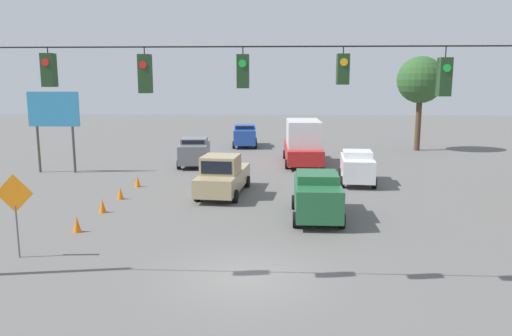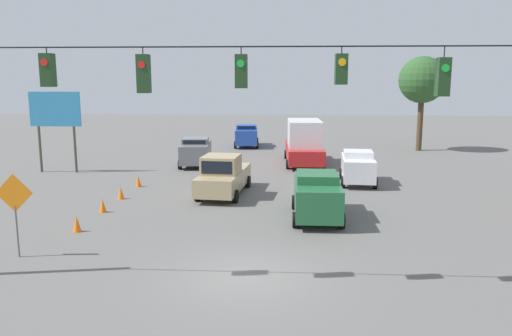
{
  "view_description": "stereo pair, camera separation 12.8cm",
  "coord_description": "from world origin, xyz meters",
  "px_view_note": "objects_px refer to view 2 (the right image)",
  "views": [
    {
      "loc": [
        -1.03,
        14.29,
        5.9
      ],
      "look_at": [
        0.03,
        -6.98,
        2.11
      ],
      "focal_mm": 35.0,
      "sensor_mm": 36.0,
      "label": 1
    },
    {
      "loc": [
        -1.15,
        14.28,
        5.9
      ],
      "look_at": [
        0.03,
        -6.98,
        2.11
      ],
      "focal_mm": 35.0,
      "sensor_mm": 36.0,
      "label": 2
    }
  ],
  "objects_px": {
    "sedan_grey_withflow_far": "(196,151)",
    "pickup_truck_tan_withflow_mid": "(223,176)",
    "sedan_white_oncoming_far": "(358,167)",
    "roadside_billboard": "(55,115)",
    "overhead_signal_span": "(241,118)",
    "traffic_cone_second": "(103,205)",
    "traffic_cone_third": "(121,193)",
    "work_zone_sign": "(14,199)",
    "traffic_cone_fourth": "(138,181)",
    "tree_horizon_left": "(422,81)",
    "traffic_cone_nearest": "(77,224)",
    "box_truck_red_oncoming_deep": "(304,143)",
    "sedan_green_crossing_near": "(317,194)",
    "sedan_blue_withflow_deep": "(247,135)"
  },
  "relations": [
    {
      "from": "sedan_green_crossing_near",
      "to": "sedan_blue_withflow_deep",
      "type": "relative_size",
      "value": 1.01
    },
    {
      "from": "traffic_cone_fourth",
      "to": "traffic_cone_nearest",
      "type": "bearing_deg",
      "value": 89.97
    },
    {
      "from": "sedan_grey_withflow_far",
      "to": "tree_horizon_left",
      "type": "height_order",
      "value": "tree_horizon_left"
    },
    {
      "from": "pickup_truck_tan_withflow_mid",
      "to": "sedan_grey_withflow_far",
      "type": "xyz_separation_m",
      "value": [
        2.96,
        -8.65,
        0.03
      ]
    },
    {
      "from": "sedan_white_oncoming_far",
      "to": "traffic_cone_third",
      "type": "distance_m",
      "value": 13.14
    },
    {
      "from": "pickup_truck_tan_withflow_mid",
      "to": "sedan_white_oncoming_far",
      "type": "distance_m",
      "value": 7.99
    },
    {
      "from": "traffic_cone_nearest",
      "to": "traffic_cone_third",
      "type": "distance_m",
      "value": 5.45
    },
    {
      "from": "work_zone_sign",
      "to": "traffic_cone_third",
      "type": "bearing_deg",
      "value": -95.32
    },
    {
      "from": "sedan_white_oncoming_far",
      "to": "roadside_billboard",
      "type": "relative_size",
      "value": 0.77
    },
    {
      "from": "sedan_green_crossing_near",
      "to": "traffic_cone_second",
      "type": "xyz_separation_m",
      "value": [
        9.54,
        -0.4,
        -0.72
      ]
    },
    {
      "from": "sedan_blue_withflow_deep",
      "to": "traffic_cone_nearest",
      "type": "distance_m",
      "value": 26.05
    },
    {
      "from": "traffic_cone_fourth",
      "to": "tree_horizon_left",
      "type": "relative_size",
      "value": 0.08
    },
    {
      "from": "roadside_billboard",
      "to": "sedan_blue_withflow_deep",
      "type": "bearing_deg",
      "value": -130.35
    },
    {
      "from": "pickup_truck_tan_withflow_mid",
      "to": "traffic_cone_third",
      "type": "height_order",
      "value": "pickup_truck_tan_withflow_mid"
    },
    {
      "from": "roadside_billboard",
      "to": "traffic_cone_nearest",
      "type": "bearing_deg",
      "value": 117.16
    },
    {
      "from": "pickup_truck_tan_withflow_mid",
      "to": "traffic_cone_third",
      "type": "bearing_deg",
      "value": 14.29
    },
    {
      "from": "box_truck_red_oncoming_deep",
      "to": "traffic_cone_nearest",
      "type": "xyz_separation_m",
      "value": [
        9.51,
        16.5,
        -1.21
      ]
    },
    {
      "from": "pickup_truck_tan_withflow_mid",
      "to": "box_truck_red_oncoming_deep",
      "type": "bearing_deg",
      "value": -114.88
    },
    {
      "from": "box_truck_red_oncoming_deep",
      "to": "sedan_green_crossing_near",
      "type": "bearing_deg",
      "value": 90.0
    },
    {
      "from": "sedan_grey_withflow_far",
      "to": "pickup_truck_tan_withflow_mid",
      "type": "bearing_deg",
      "value": 108.91
    },
    {
      "from": "sedan_white_oncoming_far",
      "to": "pickup_truck_tan_withflow_mid",
      "type": "bearing_deg",
      "value": 23.29
    },
    {
      "from": "sedan_white_oncoming_far",
      "to": "roadside_billboard",
      "type": "bearing_deg",
      "value": -7.83
    },
    {
      "from": "overhead_signal_span",
      "to": "work_zone_sign",
      "type": "relative_size",
      "value": 7.23
    },
    {
      "from": "pickup_truck_tan_withflow_mid",
      "to": "tree_horizon_left",
      "type": "distance_m",
      "value": 22.92
    },
    {
      "from": "sedan_green_crossing_near",
      "to": "box_truck_red_oncoming_deep",
      "type": "relative_size",
      "value": 0.66
    },
    {
      "from": "sedan_blue_withflow_deep",
      "to": "sedan_white_oncoming_far",
      "type": "height_order",
      "value": "sedan_blue_withflow_deep"
    },
    {
      "from": "box_truck_red_oncoming_deep",
      "to": "sedan_grey_withflow_far",
      "type": "bearing_deg",
      "value": 8.52
    },
    {
      "from": "sedan_grey_withflow_far",
      "to": "traffic_cone_nearest",
      "type": "distance_m",
      "value": 15.52
    },
    {
      "from": "sedan_grey_withflow_far",
      "to": "roadside_billboard",
      "type": "relative_size",
      "value": 0.85
    },
    {
      "from": "roadside_billboard",
      "to": "traffic_cone_third",
      "type": "bearing_deg",
      "value": 132.23
    },
    {
      "from": "sedan_green_crossing_near",
      "to": "work_zone_sign",
      "type": "relative_size",
      "value": 1.59
    },
    {
      "from": "sedan_green_crossing_near",
      "to": "sedan_grey_withflow_far",
      "type": "bearing_deg",
      "value": -59.77
    },
    {
      "from": "traffic_cone_third",
      "to": "work_zone_sign",
      "type": "relative_size",
      "value": 0.22
    },
    {
      "from": "overhead_signal_span",
      "to": "sedan_green_crossing_near",
      "type": "bearing_deg",
      "value": -109.56
    },
    {
      "from": "overhead_signal_span",
      "to": "roadside_billboard",
      "type": "xyz_separation_m",
      "value": [
        13.3,
        -17.28,
        -1.19
      ]
    },
    {
      "from": "sedan_white_oncoming_far",
      "to": "traffic_cone_fourth",
      "type": "xyz_separation_m",
      "value": [
        12.31,
        1.52,
        -0.67
      ]
    },
    {
      "from": "overhead_signal_span",
      "to": "traffic_cone_third",
      "type": "height_order",
      "value": "overhead_signal_span"
    },
    {
      "from": "traffic_cone_second",
      "to": "traffic_cone_third",
      "type": "xyz_separation_m",
      "value": [
        -0.0,
        -2.54,
        0.0
      ]
    },
    {
      "from": "pickup_truck_tan_withflow_mid",
      "to": "sedan_grey_withflow_far",
      "type": "distance_m",
      "value": 9.14
    },
    {
      "from": "sedan_white_oncoming_far",
      "to": "traffic_cone_nearest",
      "type": "relative_size",
      "value": 6.34
    },
    {
      "from": "traffic_cone_third",
      "to": "roadside_billboard",
      "type": "xyz_separation_m",
      "value": [
        6.36,
        -7.01,
        3.35
      ]
    },
    {
      "from": "traffic_cone_third",
      "to": "overhead_signal_span",
      "type": "bearing_deg",
      "value": 124.02
    },
    {
      "from": "pickup_truck_tan_withflow_mid",
      "to": "traffic_cone_second",
      "type": "xyz_separation_m",
      "value": [
        5.01,
        3.81,
        -0.66
      ]
    },
    {
      "from": "work_zone_sign",
      "to": "sedan_blue_withflow_deep",
      "type": "bearing_deg",
      "value": -101.08
    },
    {
      "from": "traffic_cone_third",
      "to": "tree_horizon_left",
      "type": "height_order",
      "value": "tree_horizon_left"
    },
    {
      "from": "sedan_white_oncoming_far",
      "to": "traffic_cone_second",
      "type": "bearing_deg",
      "value": 29.46
    },
    {
      "from": "tree_horizon_left",
      "to": "sedan_green_crossing_near",
      "type": "bearing_deg",
      "value": 65.09
    },
    {
      "from": "traffic_cone_second",
      "to": "traffic_cone_third",
      "type": "distance_m",
      "value": 2.54
    },
    {
      "from": "sedan_blue_withflow_deep",
      "to": "sedan_white_oncoming_far",
      "type": "distance_m",
      "value": 17.43
    },
    {
      "from": "overhead_signal_span",
      "to": "traffic_cone_second",
      "type": "distance_m",
      "value": 11.34
    }
  ]
}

